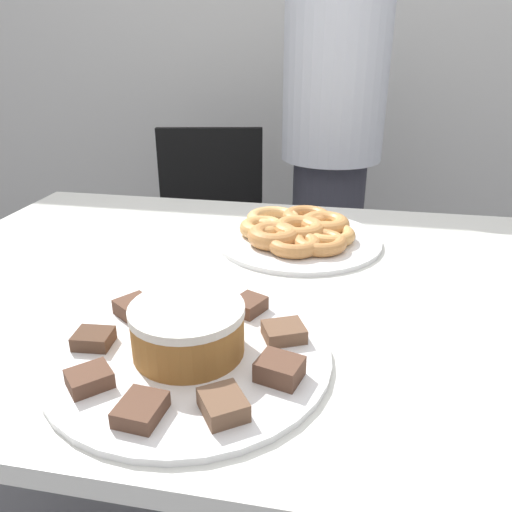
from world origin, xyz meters
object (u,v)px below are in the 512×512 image
object	(u,v)px
person_standing	(332,141)
plate_cake	(189,354)
frosted_cake	(188,329)
plate_donuts	(298,240)
office_chair_left	(211,257)

from	to	relation	value
person_standing	plate_cake	world-z (taller)	person_standing
person_standing	frosted_cake	xyz separation A→B (m)	(-0.13, -1.19, -0.04)
plate_donuts	frosted_cake	distance (m)	0.48
office_chair_left	plate_cake	distance (m)	1.21
office_chair_left	frosted_cake	xyz separation A→B (m)	(0.29, -1.11, 0.39)
person_standing	plate_donuts	world-z (taller)	person_standing
frosted_cake	office_chair_left	bearing A→B (deg)	104.64
person_standing	plate_cake	bearing A→B (deg)	-96.44
office_chair_left	plate_donuts	distance (m)	0.84
office_chair_left	frosted_cake	size ratio (longest dim) A/B	5.48
person_standing	office_chair_left	world-z (taller)	person_standing
person_standing	plate_donuts	distance (m)	0.73
plate_donuts	plate_cake	bearing A→B (deg)	-102.40
office_chair_left	frosted_cake	world-z (taller)	office_chair_left
plate_cake	plate_donuts	world-z (taller)	same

